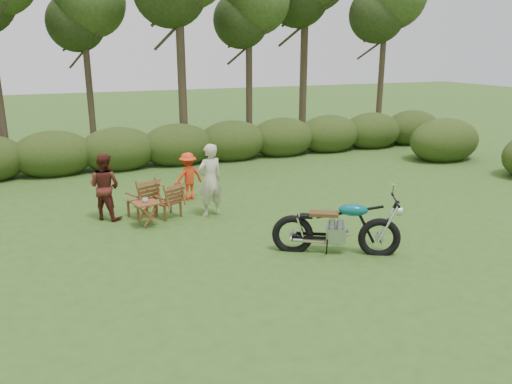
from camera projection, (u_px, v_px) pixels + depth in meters
name	position (u px, v px, depth m)	size (l,w,h in m)	color
ground	(293.00, 262.00, 9.41)	(80.00, 80.00, 0.00)	#2B4F1A
tree_line	(183.00, 50.00, 17.17)	(22.52, 11.62, 8.14)	#33261C
motorcycle	(335.00, 252.00, 9.84)	(2.35, 0.89, 1.34)	#0B8C8F
lawn_chair_right	(168.00, 217.00, 11.90)	(0.59, 0.59, 0.86)	brown
lawn_chair_left	(143.00, 216.00, 11.95)	(0.64, 0.64, 0.94)	brown
side_table	(147.00, 214.00, 11.20)	(0.55, 0.46, 0.56)	brown
cup	(145.00, 200.00, 11.12)	(0.13, 0.13, 0.10)	beige
adult_a	(211.00, 215.00, 12.02)	(0.64, 0.42, 1.75)	#BEB99D
adult_b	(108.00, 218.00, 11.79)	(0.76, 0.59, 1.57)	#4E1D16
child	(189.00, 199.00, 13.30)	(0.81, 0.47, 1.26)	red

